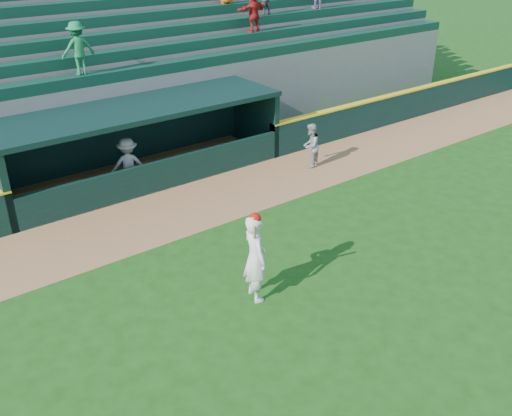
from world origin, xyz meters
The scene contains 9 objects.
ground centered at (0.00, 0.00, 0.00)m, with size 120.00×120.00×0.00m, color #184511.
warning_track centered at (0.00, 4.90, 0.01)m, with size 40.00×3.00×0.01m, color #97663C.
field_wall_right centered at (12.25, 6.55, 0.60)m, with size 15.50×0.30×1.20m, color black.
wall_stripe_right centered at (12.25, 6.55, 1.23)m, with size 15.50×0.32×0.06m, color yellow.
dugout_player_front centered at (4.99, 5.06, 0.78)m, with size 0.76×0.59×1.56m, color #969691.
dugout_player_inside centered at (-0.82, 7.09, 0.86)m, with size 1.12×0.64×1.73m, color #9B9B96.
dugout centered at (0.00, 8.00, 1.36)m, with size 9.40×2.80×2.46m.
stands centered at (0.01, 12.57, 2.41)m, with size 34.50×6.25×7.59m.
batter_at_plate centered at (-1.18, 0.09, 1.07)m, with size 0.67×0.86×2.16m.
Camera 1 is at (-7.64, -8.41, 7.64)m, focal length 40.00 mm.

